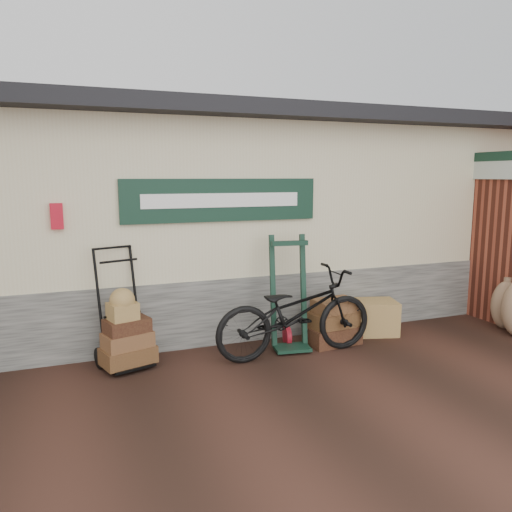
{
  "coord_description": "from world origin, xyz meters",
  "views": [
    {
      "loc": [
        -2.21,
        -5.23,
        2.26
      ],
      "look_at": [
        0.14,
        0.9,
        1.2
      ],
      "focal_mm": 35.0,
      "sensor_mm": 36.0,
      "label": 1
    }
  ],
  "objects_px": {
    "wicker_hamper": "(370,317)",
    "suitcase_stack": "(332,321)",
    "bicycle": "(296,308)",
    "green_barrow": "(289,293)",
    "porter_trolley": "(121,306)"
  },
  "relations": [
    {
      "from": "wicker_hamper",
      "to": "suitcase_stack",
      "type": "bearing_deg",
      "value": -165.22
    },
    {
      "from": "bicycle",
      "to": "green_barrow",
      "type": "bearing_deg",
      "value": -8.79
    },
    {
      "from": "green_barrow",
      "to": "bicycle",
      "type": "xyz_separation_m",
      "value": [
        -0.04,
        -0.28,
        -0.13
      ]
    },
    {
      "from": "suitcase_stack",
      "to": "wicker_hamper",
      "type": "bearing_deg",
      "value": 14.78
    },
    {
      "from": "porter_trolley",
      "to": "green_barrow",
      "type": "relative_size",
      "value": 0.97
    },
    {
      "from": "wicker_hamper",
      "to": "bicycle",
      "type": "bearing_deg",
      "value": -163.38
    },
    {
      "from": "suitcase_stack",
      "to": "porter_trolley",
      "type": "bearing_deg",
      "value": 175.24
    },
    {
      "from": "green_barrow",
      "to": "wicker_hamper",
      "type": "height_order",
      "value": "green_barrow"
    },
    {
      "from": "green_barrow",
      "to": "suitcase_stack",
      "type": "xyz_separation_m",
      "value": [
        0.62,
        -0.05,
        -0.44
      ]
    },
    {
      "from": "porter_trolley",
      "to": "green_barrow",
      "type": "bearing_deg",
      "value": -21.67
    },
    {
      "from": "bicycle",
      "to": "porter_trolley",
      "type": "bearing_deg",
      "value": 77.08
    },
    {
      "from": "suitcase_stack",
      "to": "green_barrow",
      "type": "bearing_deg",
      "value": 175.09
    },
    {
      "from": "green_barrow",
      "to": "bicycle",
      "type": "height_order",
      "value": "green_barrow"
    },
    {
      "from": "porter_trolley",
      "to": "green_barrow",
      "type": "height_order",
      "value": "green_barrow"
    },
    {
      "from": "wicker_hamper",
      "to": "porter_trolley",
      "type": "bearing_deg",
      "value": 179.38
    }
  ]
}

